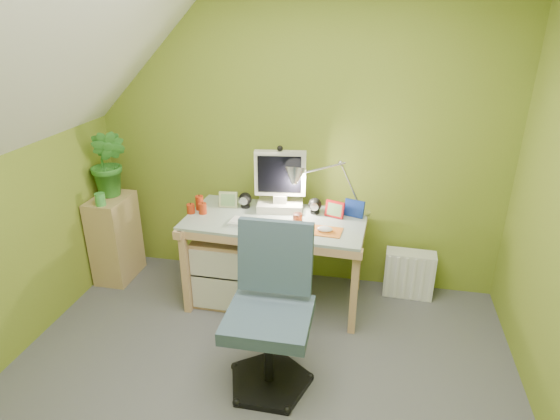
% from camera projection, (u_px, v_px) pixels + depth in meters
% --- Properties ---
extents(floor, '(3.20, 3.20, 0.01)m').
position_uv_depth(floor, '(244.00, 419.00, 2.62)').
color(floor, '#545459').
rests_on(floor, ground).
extents(wall_back, '(3.20, 0.01, 2.40)m').
position_uv_depth(wall_back, '(296.00, 138.00, 3.58)').
color(wall_back, olive).
rests_on(wall_back, floor).
extents(slope_ceiling, '(1.10, 3.20, 1.10)m').
position_uv_depth(slope_ceiling, '(13.00, 73.00, 2.07)').
color(slope_ceiling, white).
rests_on(slope_ceiling, wall_left).
extents(desk, '(1.33, 0.71, 0.70)m').
position_uv_depth(desk, '(275.00, 260.00, 3.55)').
color(desk, tan).
rests_on(desk, floor).
extents(monitor, '(0.41, 0.27, 0.52)m').
position_uv_depth(monitor, '(280.00, 177.00, 3.47)').
color(monitor, beige).
rests_on(monitor, desk).
extents(speaker_left, '(0.10, 0.10, 0.12)m').
position_uv_depth(speaker_left, '(245.00, 200.00, 3.59)').
color(speaker_left, black).
rests_on(speaker_left, desk).
extents(speaker_right, '(0.12, 0.12, 0.12)m').
position_uv_depth(speaker_right, '(315.00, 206.00, 3.48)').
color(speaker_right, black).
rests_on(speaker_right, desk).
extents(keyboard, '(0.45, 0.18, 0.02)m').
position_uv_depth(keyboard, '(260.00, 224.00, 3.30)').
color(keyboard, silver).
rests_on(keyboard, desk).
extents(mousepad, '(0.25, 0.18, 0.01)m').
position_uv_depth(mousepad, '(325.00, 231.00, 3.22)').
color(mousepad, orange).
rests_on(mousepad, desk).
extents(mouse, '(0.12, 0.09, 0.04)m').
position_uv_depth(mouse, '(325.00, 229.00, 3.21)').
color(mouse, white).
rests_on(mouse, mousepad).
extents(amber_tumbler, '(0.07, 0.07, 0.09)m').
position_uv_depth(amber_tumbler, '(298.00, 220.00, 3.29)').
color(amber_tumbler, maroon).
rests_on(amber_tumbler, desk).
extents(candle_cluster, '(0.16, 0.15, 0.11)m').
position_uv_depth(candle_cluster, '(198.00, 205.00, 3.51)').
color(candle_cluster, '#AA2C0E').
rests_on(candle_cluster, desk).
extents(photo_frame_red, '(0.14, 0.07, 0.12)m').
position_uv_depth(photo_frame_red, '(335.00, 209.00, 3.42)').
color(photo_frame_red, red).
rests_on(photo_frame_red, desk).
extents(photo_frame_blue, '(0.15, 0.07, 0.13)m').
position_uv_depth(photo_frame_blue, '(354.00, 208.00, 3.43)').
color(photo_frame_blue, navy).
rests_on(photo_frame_blue, desk).
extents(photo_frame_green, '(0.14, 0.03, 0.12)m').
position_uv_depth(photo_frame_green, '(228.00, 200.00, 3.59)').
color(photo_frame_green, '#A8B67D').
rests_on(photo_frame_green, desk).
extents(desk_lamp, '(0.59, 0.29, 0.61)m').
position_uv_depth(desk_lamp, '(341.00, 175.00, 3.37)').
color(desk_lamp, silver).
rests_on(desk_lamp, desk).
extents(side_ledge, '(0.27, 0.41, 0.72)m').
position_uv_depth(side_ledge, '(115.00, 238.00, 3.88)').
color(side_ledge, tan).
rests_on(side_ledge, floor).
extents(potted_plant, '(0.32, 0.27, 0.55)m').
position_uv_depth(potted_plant, '(109.00, 163.00, 3.67)').
color(potted_plant, '#317A28').
rests_on(potted_plant, side_ledge).
extents(green_cup, '(0.08, 0.08, 0.10)m').
position_uv_depth(green_cup, '(100.00, 199.00, 3.58)').
color(green_cup, green).
rests_on(green_cup, side_ledge).
extents(task_chair, '(0.56, 0.56, 0.99)m').
position_uv_depth(task_chair, '(268.00, 317.00, 2.66)').
color(task_chair, '#394E5E').
rests_on(task_chair, floor).
extents(radiator, '(0.38, 0.16, 0.38)m').
position_uv_depth(radiator, '(409.00, 274.00, 3.68)').
color(radiator, silver).
rests_on(radiator, floor).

